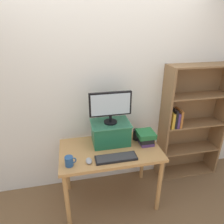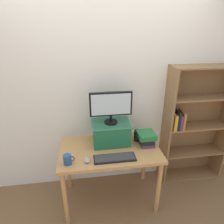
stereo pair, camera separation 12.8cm
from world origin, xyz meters
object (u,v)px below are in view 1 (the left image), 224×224
at_px(desk, 110,156).
at_px(riser_box, 110,132).
at_px(computer_monitor, 110,106).
at_px(book_stack, 145,137).
at_px(bookshelf_unit, 190,122).
at_px(keyboard, 116,158).
at_px(computer_mouse, 89,161).
at_px(coffee_mug, 69,161).
at_px(desk_speaker, 137,135).

bearing_deg(desk, riser_box, 76.33).
distance_m(desk, computer_monitor, 0.60).
relative_size(riser_box, book_stack, 2.10).
xyz_separation_m(bookshelf_unit, keyboard, (-1.17, -0.50, -0.05)).
xyz_separation_m(bookshelf_unit, computer_mouse, (-1.46, -0.50, -0.05)).
bearing_deg(computer_monitor, computer_mouse, -132.03).
height_order(computer_monitor, coffee_mug, computer_monitor).
xyz_separation_m(riser_box, desk_speaker, (0.33, -0.01, -0.07)).
height_order(computer_monitor, book_stack, computer_monitor).
bearing_deg(keyboard, bookshelf_unit, 23.08).
bearing_deg(coffee_mug, keyboard, 0.85).
relative_size(keyboard, book_stack, 2.07).
bearing_deg(riser_box, bookshelf_unit, 7.91).
bearing_deg(computer_monitor, keyboard, -91.55).
relative_size(coffee_mug, desk_speaker, 0.87).
relative_size(keyboard, coffee_mug, 3.80).
distance_m(keyboard, desk_speaker, 0.48).
bearing_deg(book_stack, computer_mouse, -162.15).
xyz_separation_m(desk, computer_monitor, (0.03, 0.14, 0.58)).
height_order(riser_box, coffee_mug, riser_box).
relative_size(desk, coffee_mug, 9.75).
relative_size(desk, computer_monitor, 2.38).
relative_size(bookshelf_unit, computer_mouse, 15.71).
height_order(keyboard, book_stack, book_stack).
bearing_deg(computer_mouse, computer_monitor, 47.97).
distance_m(desk, book_stack, 0.48).
distance_m(bookshelf_unit, book_stack, 0.81).
relative_size(riser_box, computer_mouse, 4.37).
bearing_deg(bookshelf_unit, coffee_mug, -163.02).
bearing_deg(bookshelf_unit, desk_speaker, -168.67).
height_order(bookshelf_unit, computer_mouse, bookshelf_unit).
bearing_deg(coffee_mug, riser_box, 34.79).
distance_m(bookshelf_unit, computer_mouse, 1.55).
relative_size(computer_monitor, book_stack, 2.23).
distance_m(bookshelf_unit, coffee_mug, 1.74).
height_order(desk, computer_monitor, computer_monitor).
relative_size(desk, book_stack, 5.31).
distance_m(book_stack, desk_speaker, 0.13).
bearing_deg(keyboard, computer_mouse, 179.33).
distance_m(computer_monitor, computer_mouse, 0.64).
bearing_deg(desk, bookshelf_unit, 14.26).
bearing_deg(desk, coffee_mug, -156.36).
bearing_deg(coffee_mug, book_stack, 14.77).
bearing_deg(keyboard, book_stack, 29.13).
xyz_separation_m(desk, riser_box, (0.03, 0.14, 0.24)).
bearing_deg(keyboard, riser_box, 88.46).
relative_size(computer_mouse, coffee_mug, 0.88).
relative_size(bookshelf_unit, riser_box, 3.59).
relative_size(riser_box, keyboard, 1.01).
bearing_deg(riser_box, computer_mouse, -131.90).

